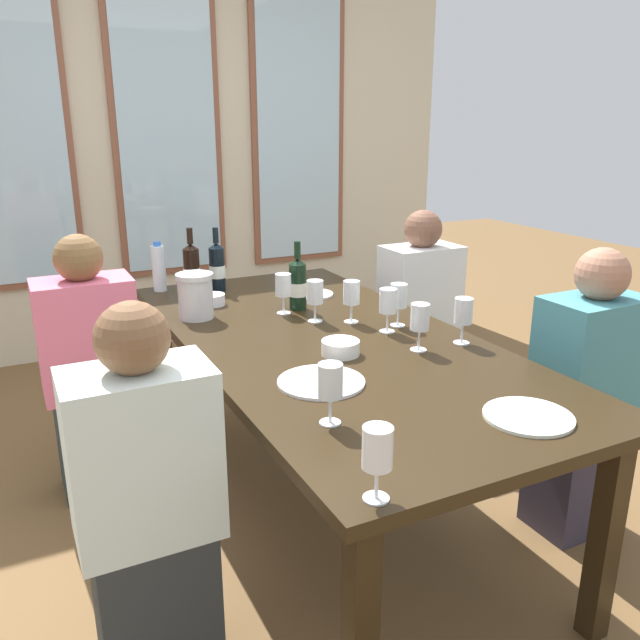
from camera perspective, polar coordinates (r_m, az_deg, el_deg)
ground_plane at (r=2.77m, az=0.72°, el=-16.20°), size 12.00×12.00×0.00m
back_wall_with_windows at (r=4.53m, az=-13.55°, el=15.90°), size 4.23×0.10×2.90m
dining_table at (r=2.47m, az=0.78°, el=-3.12°), size 1.03×2.15×0.74m
white_plate_0 at (r=1.90m, az=18.03°, el=-8.15°), size 0.25×0.25×0.01m
white_plate_1 at (r=3.03m, az=-0.72°, el=2.31°), size 0.20×0.20×0.01m
white_plate_2 at (r=2.03m, az=0.10°, el=-5.52°), size 0.28×0.28×0.01m
metal_pitcher at (r=2.71m, az=-11.02°, el=2.14°), size 0.16×0.16×0.19m
wine_bottle_0 at (r=3.07m, az=-11.33°, el=4.43°), size 0.08×0.08×0.32m
wine_bottle_1 at (r=2.78m, az=-1.99°, el=3.22°), size 0.08×0.08×0.30m
wine_bottle_2 at (r=3.14m, az=-9.14°, el=4.70°), size 0.08×0.08×0.31m
tasting_bowl_0 at (r=2.26m, az=1.84°, el=-2.47°), size 0.14×0.14×0.05m
tasting_bowl_1 at (r=2.91m, az=-9.55°, el=1.80°), size 0.11×0.11×0.05m
water_bottle at (r=3.18m, az=-14.15°, el=4.52°), size 0.06×0.06×0.24m
wine_glass_0 at (r=2.40m, az=12.63°, el=0.59°), size 0.07×0.07×0.17m
wine_glass_1 at (r=2.60m, az=-0.45°, el=2.32°), size 0.07×0.07×0.17m
wine_glass_2 at (r=2.30m, az=8.87°, el=0.06°), size 0.07×0.07×0.17m
wine_glass_3 at (r=1.40m, az=5.13°, el=-11.41°), size 0.07×0.07×0.17m
wine_glass_4 at (r=2.72m, az=-3.29°, el=2.97°), size 0.07×0.07×0.17m
wine_glass_5 at (r=2.60m, az=2.82°, el=2.36°), size 0.07×0.07×0.17m
wine_glass_6 at (r=1.73m, az=0.92°, el=-5.70°), size 0.07×0.07×0.17m
wine_glass_7 at (r=2.49m, az=6.07°, el=1.60°), size 0.07×0.07×0.17m
wine_glass_8 at (r=2.57m, az=7.01°, el=2.07°), size 0.07×0.07×0.17m
seated_person_0 at (r=1.87m, az=-15.04°, el=-15.86°), size 0.38×0.24×1.11m
seated_person_1 at (r=2.61m, az=22.50°, el=-6.72°), size 0.38×0.24×1.11m
seated_person_2 at (r=2.83m, az=-19.65°, el=-4.53°), size 0.38×0.24×1.11m
seated_person_3 at (r=3.35m, az=8.75°, el=-0.28°), size 0.38×0.24×1.11m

